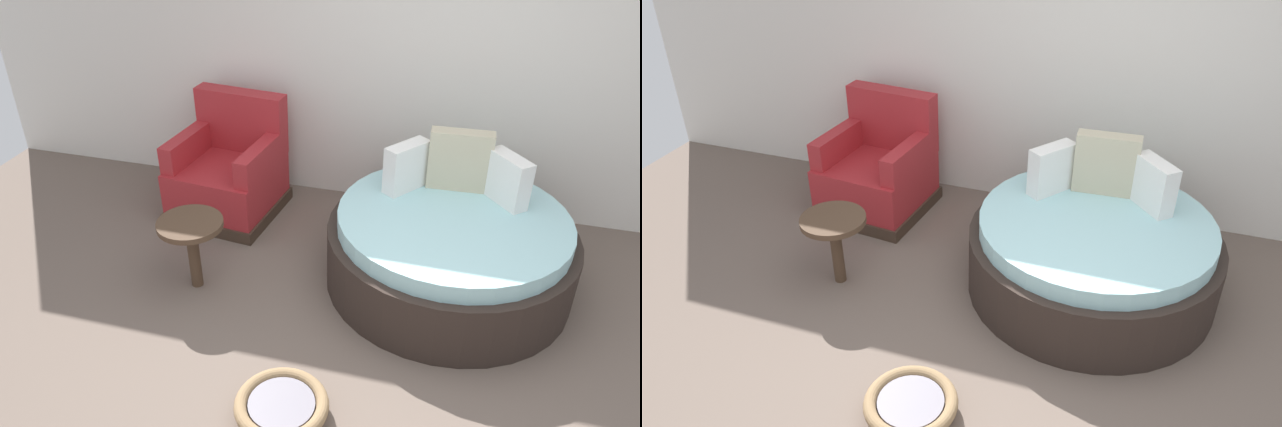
{
  "view_description": "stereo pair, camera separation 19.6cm",
  "coord_description": "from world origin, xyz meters",
  "views": [
    {
      "loc": [
        0.3,
        -2.39,
        2.67
      ],
      "look_at": [
        -0.61,
        0.89,
        0.55
      ],
      "focal_mm": 34.15,
      "sensor_mm": 36.0,
      "label": 1
    },
    {
      "loc": [
        0.49,
        -2.33,
        2.67
      ],
      "look_at": [
        -0.61,
        0.89,
        0.55
      ],
      "focal_mm": 34.15,
      "sensor_mm": 36.0,
      "label": 2
    }
  ],
  "objects": [
    {
      "name": "ground_plane",
      "position": [
        0.0,
        0.0,
        -0.01
      ],
      "size": [
        8.0,
        8.0,
        0.02
      ],
      "primitive_type": "cube",
      "color": "#66564C"
    },
    {
      "name": "red_armchair",
      "position": [
        -1.58,
        1.63,
        0.33
      ],
      "size": [
        0.88,
        0.88,
        0.94
      ],
      "color": "#38281E",
      "rests_on": "ground_plane"
    },
    {
      "name": "pet_basket",
      "position": [
        -0.48,
        -0.32,
        0.07
      ],
      "size": [
        0.51,
        0.51,
        0.13
      ],
      "color": "#8E704C",
      "rests_on": "ground_plane"
    },
    {
      "name": "back_wall",
      "position": [
        0.0,
        2.2,
        1.37
      ],
      "size": [
        8.0,
        0.12,
        2.74
      ],
      "primitive_type": "cube",
      "color": "silver",
      "rests_on": "ground_plane"
    },
    {
      "name": "side_table",
      "position": [
        -1.42,
        0.61,
        0.43
      ],
      "size": [
        0.44,
        0.44,
        0.52
      ],
      "color": "#473323",
      "rests_on": "ground_plane"
    },
    {
      "name": "round_daybed",
      "position": [
        0.24,
        1.12,
        0.28
      ],
      "size": [
        1.66,
        1.66,
        0.98
      ],
      "color": "#2D231E",
      "rests_on": "ground_plane"
    }
  ]
}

